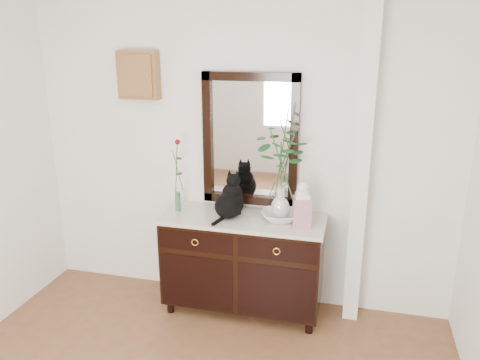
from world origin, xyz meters
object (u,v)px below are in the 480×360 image
(ginger_jar, at_px, (302,204))
(sideboard, at_px, (243,259))
(cat, at_px, (229,196))
(lotus_bowl, at_px, (280,216))

(ginger_jar, bearing_deg, sideboard, 172.97)
(cat, relative_size, lotus_bowl, 1.22)
(sideboard, distance_m, ginger_jar, 0.74)
(cat, bearing_deg, ginger_jar, 9.09)
(cat, relative_size, ginger_jar, 0.97)
(sideboard, distance_m, cat, 0.57)
(cat, bearing_deg, lotus_bowl, 18.18)
(sideboard, bearing_deg, lotus_bowl, 3.99)
(lotus_bowl, bearing_deg, cat, -175.57)
(cat, height_order, lotus_bowl, cat)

